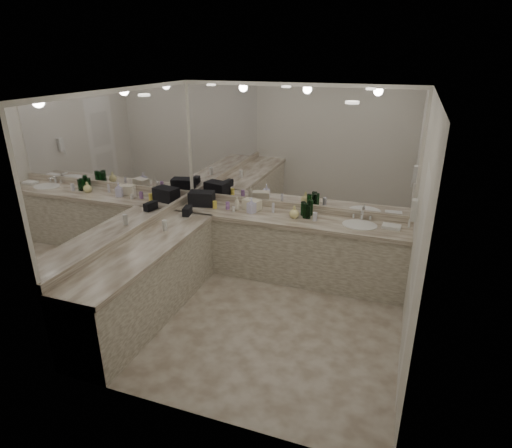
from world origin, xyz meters
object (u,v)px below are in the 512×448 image
at_px(sink, 360,225).
at_px(soap_bottle_a, 237,203).
at_px(soap_bottle_c, 294,212).
at_px(hand_towel, 391,227).
at_px(cream_cosmetic_case, 252,205).
at_px(black_toiletry_bag, 202,198).
at_px(soap_bottle_b, 251,205).
at_px(wall_phone, 414,210).

bearing_deg(sink, soap_bottle_a, 179.57).
bearing_deg(soap_bottle_c, hand_towel, 2.95).
bearing_deg(cream_cosmetic_case, black_toiletry_bag, -159.97).
bearing_deg(soap_bottle_b, soap_bottle_c, 1.23).
bearing_deg(soap_bottle_c, sink, 1.87).
bearing_deg(wall_phone, soap_bottle_b, 167.47).
bearing_deg(sink, soap_bottle_b, -178.39).
bearing_deg(soap_bottle_c, wall_phone, -17.88).
bearing_deg(cream_cosmetic_case, sink, 11.50).
xyz_separation_m(soap_bottle_a, soap_bottle_b, (0.23, -0.05, 0.02)).
relative_size(wall_phone, soap_bottle_c, 1.42).
distance_m(soap_bottle_a, soap_bottle_b, 0.24).
height_order(cream_cosmetic_case, soap_bottle_c, soap_bottle_c).
xyz_separation_m(black_toiletry_bag, soap_bottle_b, (0.79, -0.07, 0.01)).
bearing_deg(black_toiletry_bag, soap_bottle_b, -4.80).
xyz_separation_m(cream_cosmetic_case, soap_bottle_c, (0.64, -0.12, 0.01)).
bearing_deg(sink, hand_towel, 5.34).
bearing_deg(hand_towel, soap_bottle_b, -177.61).
distance_m(soap_bottle_b, soap_bottle_c, 0.60).
height_order(soap_bottle_a, soap_bottle_b, soap_bottle_b).
distance_m(black_toiletry_bag, cream_cosmetic_case, 0.75).
xyz_separation_m(black_toiletry_bag, cream_cosmetic_case, (0.74, 0.07, -0.03)).
xyz_separation_m(black_toiletry_bag, soap_bottle_c, (1.39, -0.05, -0.02)).
relative_size(sink, black_toiletry_bag, 1.24).
xyz_separation_m(hand_towel, soap_bottle_a, (-2.08, -0.02, 0.07)).
distance_m(wall_phone, soap_bottle_c, 1.58).
height_order(sink, soap_bottle_c, soap_bottle_c).
relative_size(hand_towel, soap_bottle_c, 1.32).
relative_size(soap_bottle_a, soap_bottle_c, 1.10).
xyz_separation_m(wall_phone, soap_bottle_b, (-2.06, 0.46, -0.34)).
distance_m(cream_cosmetic_case, soap_bottle_a, 0.21).
relative_size(wall_phone, black_toiletry_bag, 0.68).
height_order(black_toiletry_bag, cream_cosmetic_case, black_toiletry_bag).
height_order(wall_phone, soap_bottle_b, wall_phone).
xyz_separation_m(black_toiletry_bag, soap_bottle_a, (0.55, -0.01, -0.01)).
relative_size(wall_phone, cream_cosmetic_case, 0.98).
distance_m(sink, soap_bottle_c, 0.86).
bearing_deg(soap_bottle_c, soap_bottle_b, -178.77).
bearing_deg(soap_bottle_a, sink, -0.43).
relative_size(sink, cream_cosmetic_case, 1.79).
bearing_deg(soap_bottle_b, wall_phone, -12.53).
bearing_deg(cream_cosmetic_case, soap_bottle_c, 4.49).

